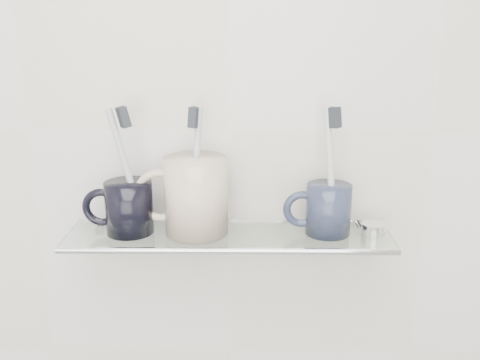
{
  "coord_description": "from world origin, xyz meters",
  "views": [
    {
      "loc": [
        0.03,
        0.27,
        1.42
      ],
      "look_at": [
        0.02,
        1.04,
        1.19
      ],
      "focal_mm": 40.0,
      "sensor_mm": 36.0,
      "label": 1
    }
  ],
  "objects_px": {
    "shelf_glass": "(229,236)",
    "mug_right": "(328,209)",
    "mug_center": "(196,196)",
    "mug_left": "(129,207)"
  },
  "relations": [
    {
      "from": "shelf_glass",
      "to": "mug_left",
      "type": "bearing_deg",
      "value": 178.13
    },
    {
      "from": "mug_left",
      "to": "mug_right",
      "type": "distance_m",
      "value": 0.31
    },
    {
      "from": "mug_center",
      "to": "mug_right",
      "type": "height_order",
      "value": "mug_center"
    },
    {
      "from": "shelf_glass",
      "to": "mug_right",
      "type": "distance_m",
      "value": 0.16
    },
    {
      "from": "mug_left",
      "to": "mug_center",
      "type": "xyz_separation_m",
      "value": [
        0.1,
        0.0,
        0.02
      ]
    },
    {
      "from": "mug_center",
      "to": "mug_right",
      "type": "relative_size",
      "value": 1.54
    },
    {
      "from": "mug_right",
      "to": "shelf_glass",
      "type": "bearing_deg",
      "value": 176.38
    },
    {
      "from": "shelf_glass",
      "to": "mug_center",
      "type": "bearing_deg",
      "value": 174.23
    },
    {
      "from": "shelf_glass",
      "to": "mug_center",
      "type": "relative_size",
      "value": 4.18
    },
    {
      "from": "mug_left",
      "to": "mug_right",
      "type": "xyz_separation_m",
      "value": [
        0.31,
        0.0,
        -0.0
      ]
    }
  ]
}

